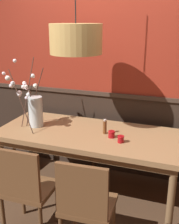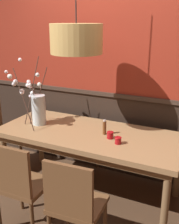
{
  "view_description": "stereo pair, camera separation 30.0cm",
  "coord_description": "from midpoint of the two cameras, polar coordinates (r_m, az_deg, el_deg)",
  "views": [
    {
      "loc": [
        0.97,
        -2.7,
        1.95
      ],
      "look_at": [
        0.0,
        0.0,
        1.0
      ],
      "focal_mm": 44.79,
      "sensor_mm": 36.0,
      "label": 1
    },
    {
      "loc": [
        1.25,
        -2.58,
        1.95
      ],
      "look_at": [
        0.0,
        0.0,
        1.0
      ],
      "focal_mm": 44.79,
      "sensor_mm": 36.0,
      "label": 2
    }
  ],
  "objects": [
    {
      "name": "chair_near_side_right",
      "position": [
        2.41,
        -4.51,
        -18.17
      ],
      "size": [
        0.46,
        0.43,
        0.92
      ],
      "color": "brown",
      "rests_on": "ground"
    },
    {
      "name": "chair_far_side_right",
      "position": [
        3.87,
        7.01,
        -3.88
      ],
      "size": [
        0.43,
        0.41,
        0.87
      ],
      "color": "brown",
      "rests_on": "ground"
    },
    {
      "name": "candle_holder_nearer_center",
      "position": [
        2.84,
        3.39,
        -5.59
      ],
      "size": [
        0.07,
        0.07,
        0.07
      ],
      "color": "#9E0F14",
      "rests_on": "dining_table"
    },
    {
      "name": "chair_near_side_left",
      "position": [
        2.7,
        -16.27,
        -14.44
      ],
      "size": [
        0.46,
        0.41,
        0.92
      ],
      "color": "brown",
      "rests_on": "ground"
    },
    {
      "name": "condiment_bottle",
      "position": [
        3.03,
        0.32,
        -3.09
      ],
      "size": [
        0.04,
        0.04,
        0.17
      ],
      "color": "brown",
      "rests_on": "dining_table"
    },
    {
      "name": "candle_holder_nearer_edge",
      "position": [
        2.95,
        1.62,
        -4.6
      ],
      "size": [
        0.07,
        0.07,
        0.07
      ],
      "color": "#9E0F14",
      "rests_on": "dining_table"
    },
    {
      "name": "ground_plane",
      "position": [
        3.46,
        -2.58,
        -15.92
      ],
      "size": [
        24.0,
        24.0,
        0.0
      ],
      "primitive_type": "plane",
      "color": "#4C3321"
    },
    {
      "name": "back_wall",
      "position": [
        3.49,
        1.05,
        9.29
      ],
      "size": [
        5.82,
        0.14,
        2.81
      ],
      "color": "#2D2119",
      "rests_on": "ground"
    },
    {
      "name": "pendant_lamp",
      "position": [
        2.91,
        -5.85,
        14.6
      ],
      "size": [
        0.54,
        0.54,
        1.2
      ],
      "color": "tan"
    },
    {
      "name": "chair_far_side_left",
      "position": [
        4.03,
        -2.4,
        -2.32
      ],
      "size": [
        0.46,
        0.46,
        0.94
      ],
      "color": "brown",
      "rests_on": "ground"
    },
    {
      "name": "dining_table",
      "position": [
        3.13,
        -2.76,
        -5.63
      ],
      "size": [
        2.05,
        0.9,
        0.76
      ],
      "color": "#997047",
      "rests_on": "ground"
    },
    {
      "name": "vase_with_blossoms",
      "position": [
        3.31,
        -13.9,
        0.64
      ],
      "size": [
        0.38,
        0.52,
        0.78
      ],
      "color": "silver",
      "rests_on": "dining_table"
    }
  ]
}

